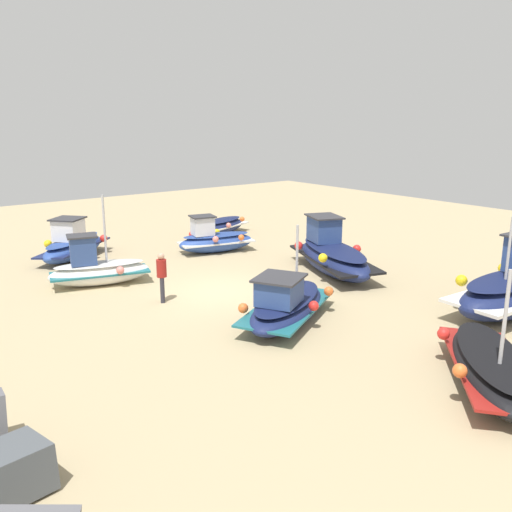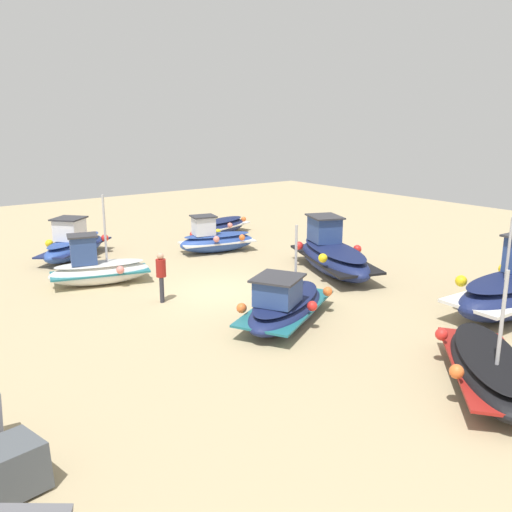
# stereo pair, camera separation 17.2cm
# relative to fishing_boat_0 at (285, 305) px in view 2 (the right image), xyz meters

# --- Properties ---
(ground_plane) EXTENTS (48.76, 48.76, 0.00)m
(ground_plane) POSITION_rel_fishing_boat_0_xyz_m (3.53, -0.02, -0.52)
(ground_plane) COLOR tan
(fishing_boat_0) EXTENTS (3.43, 4.49, 2.74)m
(fishing_boat_0) POSITION_rel_fishing_boat_0_xyz_m (0.00, 0.00, 0.00)
(fishing_boat_0) COLOR navy
(fishing_boat_0) RESTS_ON ground_plane
(fishing_boat_1) EXTENTS (2.22, 3.54, 0.86)m
(fishing_boat_1) POSITION_rel_fishing_boat_0_xyz_m (11.47, -5.49, -0.10)
(fishing_boat_1) COLOR navy
(fishing_boat_1) RESTS_ON ground_plane
(fishing_boat_3) EXTENTS (2.12, 3.72, 3.21)m
(fishing_boat_3) POSITION_rel_fishing_boat_0_xyz_m (6.88, 2.89, 0.05)
(fishing_boat_3) COLOR white
(fishing_boat_3) RESTS_ON ground_plane
(fishing_boat_4) EXTENTS (2.09, 3.60, 1.68)m
(fishing_boat_4) POSITION_rel_fishing_boat_0_xyz_m (8.42, -3.10, 0.03)
(fishing_boat_4) COLOR #2D4C9E
(fishing_boat_4) RESTS_ON ground_plane
(fishing_boat_5) EXTENTS (4.08, 4.25, 2.89)m
(fishing_boat_5) POSITION_rel_fishing_boat_0_xyz_m (-5.69, -1.02, -0.07)
(fishing_boat_5) COLOR black
(fishing_boat_5) RESTS_ON ground_plane
(fishing_boat_6) EXTENTS (3.71, 4.01, 1.82)m
(fishing_boat_6) POSITION_rel_fishing_boat_0_xyz_m (11.09, 2.28, 0.07)
(fishing_boat_6) COLOR #2D4C9E
(fishing_boat_6) RESTS_ON ground_plane
(fishing_boat_7) EXTENTS (5.45, 3.47, 2.08)m
(fishing_boat_7) POSITION_rel_fishing_boat_0_xyz_m (2.95, -4.88, 0.15)
(fishing_boat_7) COLOR navy
(fishing_boat_7) RESTS_ON ground_plane
(person_walking) EXTENTS (0.32, 0.32, 1.64)m
(person_walking) POSITION_rel_fishing_boat_0_xyz_m (3.80, 1.99, 0.42)
(person_walking) COLOR #2D2D38
(person_walking) RESTS_ON ground_plane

